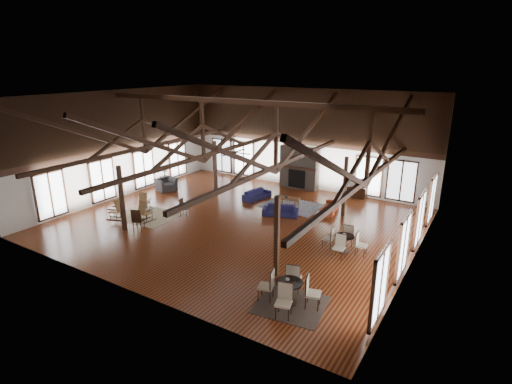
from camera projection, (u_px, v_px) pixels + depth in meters
The scene contains 31 objects.
floor at pixel (239, 222), 19.36m from camera, with size 16.00×16.00×0.00m, color brown.
ceiling at pixel (237, 96), 17.52m from camera, with size 16.00×14.00×0.02m, color black.
wall_back at pixel (303, 139), 24.12m from camera, with size 16.00×0.02×6.00m, color white.
wall_front at pixel (115, 206), 12.76m from camera, with size 16.00×0.02×6.00m, color white.
wall_left at pixel (120, 145), 22.42m from camera, with size 0.02×14.00×6.00m, color white.
wall_right at pixel (421, 189), 14.46m from camera, with size 0.02×14.00×6.00m, color white.
roof_truss at pixel (237, 140), 18.13m from camera, with size 15.60×14.07×3.14m.
post_grid at pixel (238, 192), 18.89m from camera, with size 8.16×7.16×3.05m.
fireplace at pixel (299, 168), 24.38m from camera, with size 2.50×0.69×2.60m.
ceiling_fan at pixel (234, 152), 17.16m from camera, with size 1.60×1.60×0.75m.
sofa_navy_front at pixel (280, 211), 20.15m from camera, with size 1.78×0.70×0.52m, color #17163D.
sofa_navy_left at pixel (257, 194), 22.66m from camera, with size 0.69×1.76×0.51m, color #1A1844.
sofa_orange at pixel (330, 207), 20.74m from camera, with size 0.69×1.76×0.51m, color #983B1D.
coffee_table at pixel (289, 199), 21.55m from camera, with size 1.22×0.77×0.43m.
vase at pixel (286, 196), 21.52m from camera, with size 0.18×0.18×0.18m, color #B2B2B2.
armchair at pixel (166, 184), 24.17m from camera, with size 0.99×1.13×0.73m, color #2A292C.
side_table_lamp at pixel (165, 179), 24.96m from camera, with size 0.48×0.48×1.23m.
rocking_chair_a at pixel (144, 202), 20.84m from camera, with size 0.66×0.87×1.00m.
rocking_chair_b at pixel (144, 212), 19.30m from camera, with size 0.50×0.87×1.10m.
rocking_chair_c at pixel (116, 210), 19.62m from camera, with size 0.91×0.68×1.05m.
side_chair_a at pixel (183, 206), 20.03m from camera, with size 0.47×0.47×0.92m.
side_chair_b at pixel (137, 218), 18.17m from camera, with size 0.59×0.59×1.07m.
cafe_table_near at pixel (289, 288), 12.66m from camera, with size 2.08×2.08×1.06m.
cafe_table_far at pixel (344, 241), 16.22m from camera, with size 1.84×1.84×0.96m.
cup_near at pixel (288, 279), 12.65m from camera, with size 0.12×0.12×0.09m, color #B2B2B2.
cup_far at pixel (344, 235), 16.13m from camera, with size 0.13×0.13×0.10m, color #B2B2B2.
tv_console at pixel (356, 192), 22.95m from camera, with size 1.22×0.46×0.61m, color black.
television at pixel (357, 182), 22.75m from camera, with size 0.96×0.13×0.55m, color #B2B2B2.
rug_tan at pixel (148, 216), 20.18m from camera, with size 2.91×2.28×0.01m, color #CBBB8D.
rug_navy at pixel (292, 206), 21.61m from camera, with size 3.00×2.25×0.01m, color #161E40.
rug_dark at pixel (291, 304), 12.73m from camera, with size 2.14×1.95×0.01m, color black.
Camera 1 is at (10.12, -14.88, 7.32)m, focal length 28.00 mm.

